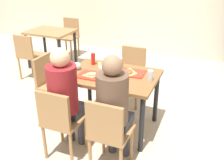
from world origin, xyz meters
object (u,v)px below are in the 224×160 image
(paper_plate_center, at_px, (107,66))
(chair_near_right, at_px, (108,131))
(background_table, at_px, (51,37))
(chair_near_left, at_px, (60,119))
(tray_red_far, at_px, (130,73))
(paper_plate_near_edge, at_px, (118,83))
(chair_far_side, at_px, (131,71))
(pizza_slice_c, at_px, (106,64))
(person_in_brown_jacket, at_px, (114,103))
(plastic_cup_b, at_px, (103,82))
(background_chair_near, at_px, (28,53))
(pizza_slice_a, at_px, (91,74))
(main_table, at_px, (112,82))
(person_in_red, at_px, (65,93))
(pizza_slice_b, at_px, (128,72))
(plastic_cup_a, at_px, (120,61))
(soda_can, at_px, (150,75))
(background_chair_far, at_px, (70,34))
(chair_left_end, at_px, (50,81))
(foil_bundle, at_px, (77,66))
(tray_red_near, at_px, (93,76))
(condiment_bottle, at_px, (93,59))

(paper_plate_center, bearing_deg, chair_near_right, -65.86)
(background_table, bearing_deg, chair_near_left, -53.96)
(chair_near_right, height_order, tray_red_far, chair_near_right)
(paper_plate_near_edge, bearing_deg, chair_far_side, 99.54)
(pizza_slice_c, bearing_deg, person_in_brown_jacket, -61.94)
(paper_plate_near_edge, height_order, plastic_cup_b, plastic_cup_b)
(plastic_cup_b, bearing_deg, background_chair_near, 149.68)
(person_in_brown_jacket, distance_m, pizza_slice_a, 0.71)
(main_table, xyz_separation_m, person_in_red, (-0.28, -0.65, 0.10))
(chair_far_side, bearing_deg, paper_plate_near_edge, -80.46)
(main_table, relative_size, person_in_brown_jacket, 0.88)
(plastic_cup_b, bearing_deg, background_table, 136.60)
(pizza_slice_a, bearing_deg, pizza_slice_b, 30.80)
(pizza_slice_c, relative_size, plastic_cup_a, 2.63)
(soda_can, bearing_deg, background_chair_far, 137.32)
(chair_left_end, xyz_separation_m, foil_bundle, (0.47, -0.02, 0.30))
(tray_red_near, relative_size, foil_bundle, 3.60)
(tray_red_near, distance_m, tray_red_far, 0.48)
(chair_near_right, xyz_separation_m, soda_can, (0.20, 0.81, 0.31))
(pizza_slice_a, distance_m, background_table, 2.48)
(pizza_slice_b, bearing_deg, main_table, -151.85)
(foil_bundle, bearing_deg, chair_near_left, -75.53)
(main_table, distance_m, chair_near_left, 0.85)
(tray_red_near, xyz_separation_m, soda_can, (0.68, 0.16, 0.05))
(tray_red_near, xyz_separation_m, paper_plate_near_edge, (0.37, -0.08, -0.00))
(main_table, height_order, chair_far_side, chair_far_side)
(chair_far_side, relative_size, pizza_slice_b, 3.41)
(pizza_slice_a, height_order, pizza_slice_c, pizza_slice_a)
(foil_bundle, bearing_deg, pizza_slice_b, 9.89)
(paper_plate_near_edge, xyz_separation_m, background_chair_near, (-2.17, 1.07, -0.26))
(tray_red_far, height_order, background_table, tray_red_far)
(chair_near_right, xyz_separation_m, pizza_slice_c, (-0.48, 1.04, 0.27))
(person_in_brown_jacket, bearing_deg, person_in_red, 180.00)
(soda_can, distance_m, background_chair_near, 2.64)
(chair_near_right, bearing_deg, chair_far_side, 100.18)
(chair_near_left, bearing_deg, plastic_cup_a, 77.31)
(tray_red_near, height_order, pizza_slice_c, pizza_slice_c)
(chair_far_side, height_order, paper_plate_center, chair_far_side)
(foil_bundle, bearing_deg, chair_far_side, 59.23)
(background_chair_far, bearing_deg, main_table, -49.08)
(chair_near_right, bearing_deg, background_chair_far, 126.42)
(chair_near_right, xyz_separation_m, chair_left_end, (-1.23, 0.79, 0.00))
(soda_can, bearing_deg, foil_bundle, -177.59)
(tray_red_far, bearing_deg, background_table, 146.51)
(background_chair_far, bearing_deg, condiment_bottle, -51.93)
(chair_near_left, distance_m, soda_can, 1.16)
(person_in_red, bearing_deg, main_table, 66.39)
(person_in_red, relative_size, background_chair_near, 1.47)
(paper_plate_near_edge, height_order, background_table, paper_plate_near_edge)
(person_in_brown_jacket, relative_size, paper_plate_near_edge, 5.81)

